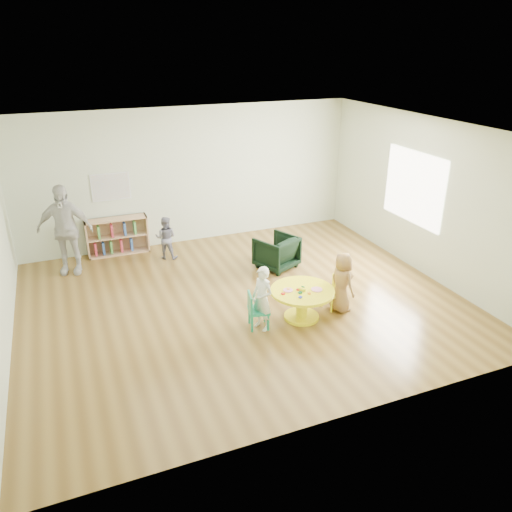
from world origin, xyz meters
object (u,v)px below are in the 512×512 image
(armchair, at_px, (276,252))
(toddler, at_px, (166,238))
(activity_table, at_px, (302,299))
(child_left, at_px, (262,299))
(adult_caretaker, at_px, (65,230))
(kid_chair_left, at_px, (256,309))
(kid_chair_right, at_px, (334,291))
(bookshelf, at_px, (117,236))
(child_right, at_px, (342,282))

(armchair, distance_m, toddler, 2.20)
(activity_table, xyz_separation_m, armchair, (0.40, 1.85, -0.03))
(child_left, xyz_separation_m, adult_caretaker, (-2.54, 3.16, 0.34))
(kid_chair_left, distance_m, adult_caretaker, 4.00)
(kid_chair_left, xyz_separation_m, kid_chair_right, (1.40, 0.10, -0.03))
(bookshelf, distance_m, adult_caretaker, 1.20)
(armchair, bearing_deg, toddler, -58.34)
(adult_caretaker, bearing_deg, armchair, -2.58)
(activity_table, distance_m, adult_caretaker, 4.52)
(bookshelf, xyz_separation_m, armchair, (2.69, -1.84, -0.05))
(armchair, relative_size, child_right, 0.70)
(child_right, bearing_deg, kid_chair_left, 80.55)
(kid_chair_right, distance_m, child_right, 0.25)
(armchair, xyz_separation_m, adult_caretaker, (-3.63, 1.27, 0.53))
(activity_table, xyz_separation_m, toddler, (-1.42, 3.07, 0.09))
(armchair, xyz_separation_m, child_left, (-1.09, -1.89, 0.19))
(kid_chair_right, bearing_deg, child_left, 84.79)
(kid_chair_right, relative_size, adult_caretaker, 0.31)
(bookshelf, bearing_deg, activity_table, -58.25)
(activity_table, distance_m, child_left, 0.70)
(bookshelf, relative_size, adult_caretaker, 0.72)
(bookshelf, bearing_deg, child_right, -51.20)
(bookshelf, bearing_deg, kid_chair_right, -50.65)
(kid_chair_left, bearing_deg, child_right, 101.31)
(bookshelf, distance_m, toddler, 1.06)
(armchair, height_order, toddler, toddler)
(toddler, bearing_deg, bookshelf, -9.78)
(kid_chair_left, distance_m, toddler, 3.13)
(toddler, xyz_separation_m, adult_caretaker, (-1.80, 0.05, 0.41))
(child_right, bearing_deg, adult_caretaker, 42.80)
(kid_chair_right, relative_size, child_left, 0.52)
(kid_chair_left, relative_size, child_right, 0.58)
(kid_chair_left, xyz_separation_m, child_left, (0.08, -0.06, 0.19))
(kid_chair_left, bearing_deg, kid_chair_right, 106.45)
(activity_table, bearing_deg, bookshelf, 121.75)
(toddler, bearing_deg, kid_chair_left, 128.28)
(kid_chair_left, xyz_separation_m, toddler, (-0.66, 3.05, 0.12))
(bookshelf, bearing_deg, toddler, -35.84)
(toddler, bearing_deg, child_right, 150.53)
(kid_chair_right, distance_m, bookshelf, 4.62)
(activity_table, relative_size, bookshelf, 0.82)
(activity_table, relative_size, toddler, 1.15)
(activity_table, xyz_separation_m, bookshelf, (-2.28, 3.69, 0.03))
(activity_table, relative_size, child_right, 1.00)
(activity_table, bearing_deg, armchair, 77.74)
(kid_chair_left, relative_size, bookshelf, 0.47)
(activity_table, distance_m, armchair, 1.90)
(activity_table, relative_size, adult_caretaker, 0.59)
(kid_chair_left, bearing_deg, armchair, 159.85)
(kid_chair_right, bearing_deg, activity_table, 88.42)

